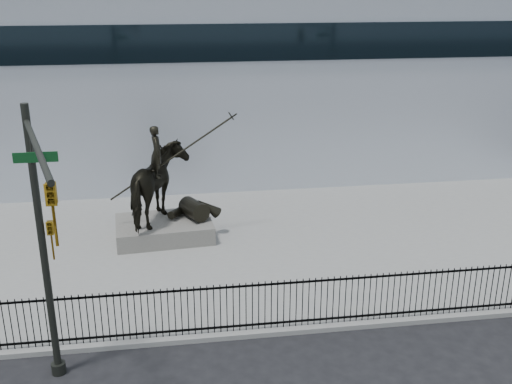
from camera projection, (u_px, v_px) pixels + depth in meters
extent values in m
plane|color=black|center=(326.00, 354.00, 16.18)|extent=(120.00, 120.00, 0.00)
cube|color=gray|center=(278.00, 245.00, 22.68)|extent=(30.00, 12.00, 0.15)
cube|color=silver|center=(237.00, 76.00, 33.33)|extent=(44.00, 14.00, 9.00)
cube|color=black|center=(315.00, 320.00, 17.24)|extent=(22.00, 0.05, 0.05)
cube|color=black|center=(316.00, 281.00, 16.83)|extent=(22.00, 0.05, 0.05)
cube|color=black|center=(316.00, 301.00, 17.04)|extent=(22.00, 0.03, 1.50)
cube|color=#635F5A|center=(164.00, 229.00, 23.05)|extent=(3.80, 2.77, 0.68)
imported|color=black|center=(162.00, 185.00, 22.46)|extent=(2.67, 3.05, 2.88)
imported|color=black|center=(157.00, 152.00, 22.00)|extent=(0.52, 0.75, 1.95)
cylinder|color=black|center=(171.00, 159.00, 22.20)|extent=(4.62, 0.45, 2.93)
cylinder|color=black|center=(59.00, 368.00, 15.34)|extent=(0.36, 0.36, 0.30)
cylinder|color=black|center=(43.00, 249.00, 14.22)|extent=(0.18, 0.18, 7.00)
cylinder|color=black|center=(36.00, 145.00, 11.29)|extent=(1.47, 4.84, 0.12)
imported|color=#A57612|center=(53.00, 215.00, 9.60)|extent=(0.18, 0.22, 1.10)
imported|color=#A57612|center=(52.00, 241.00, 14.19)|extent=(0.16, 0.20, 1.00)
cube|color=#0C3F19|center=(35.00, 157.00, 12.29)|extent=(0.90, 0.03, 0.22)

